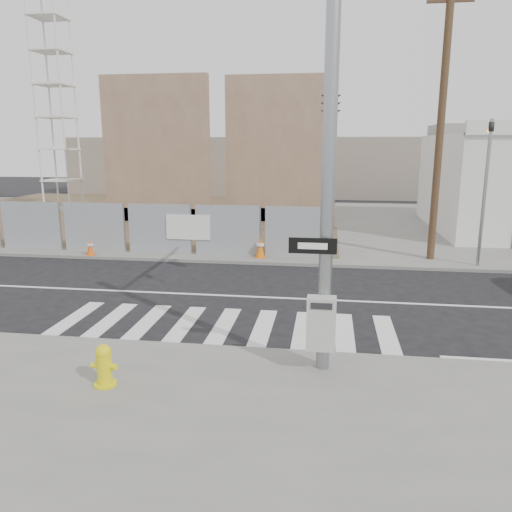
# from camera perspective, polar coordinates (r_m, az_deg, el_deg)

# --- Properties ---
(ground) EXTENTS (100.00, 100.00, 0.00)m
(ground) POSITION_cam_1_polar(r_m,az_deg,el_deg) (15.03, -1.75, -4.63)
(ground) COLOR black
(ground) RESTS_ON ground
(sidewalk_far) EXTENTS (50.00, 20.00, 0.12)m
(sidewalk_far) POSITION_cam_1_polar(r_m,az_deg,el_deg) (28.58, 3.12, 3.81)
(sidewalk_far) COLOR slate
(sidewalk_far) RESTS_ON ground
(signal_pole) EXTENTS (0.96, 5.87, 7.00)m
(signal_pole) POSITION_cam_1_polar(r_m,az_deg,el_deg) (12.08, 8.43, 14.01)
(signal_pole) COLOR gray
(signal_pole) RESTS_ON sidewalk_near
(far_signal_pole) EXTENTS (0.16, 0.20, 5.60)m
(far_signal_pole) POSITION_cam_1_polar(r_m,az_deg,el_deg) (19.53, 24.87, 8.64)
(far_signal_pole) COLOR gray
(far_signal_pole) RESTS_ON sidewalk_far
(chain_link_fence) EXTENTS (24.60, 0.04, 2.00)m
(chain_link_fence) POSITION_cam_1_polar(r_m,az_deg,el_deg) (23.10, -24.70, 3.19)
(chain_link_fence) COLOR gray
(chain_link_fence) RESTS_ON sidewalk_far
(concrete_wall_left) EXTENTS (6.00, 1.30, 8.00)m
(concrete_wall_left) POSITION_cam_1_polar(r_m,az_deg,el_deg) (28.84, -11.19, 10.30)
(concrete_wall_left) COLOR brown
(concrete_wall_left) RESTS_ON sidewalk_far
(concrete_wall_right) EXTENTS (5.50, 1.30, 8.00)m
(concrete_wall_right) POSITION_cam_1_polar(r_m,az_deg,el_deg) (28.38, 2.20, 10.49)
(concrete_wall_right) COLOR brown
(concrete_wall_right) RESTS_ON sidewalk_far
(crane_tower) EXTENTS (2.60, 2.60, 18.15)m
(crane_tower) POSITION_cam_1_polar(r_m,az_deg,el_deg) (36.00, -22.21, 19.09)
(crane_tower) COLOR slate
(crane_tower) RESTS_ON sidewalk_far
(utility_pole_right) EXTENTS (1.60, 0.28, 10.00)m
(utility_pole_right) POSITION_cam_1_polar(r_m,az_deg,el_deg) (20.03, 20.37, 14.03)
(utility_pole_right) COLOR brown
(utility_pole_right) RESTS_ON sidewalk_far
(fire_hydrant) EXTENTS (0.51, 0.50, 0.80)m
(fire_hydrant) POSITION_cam_1_polar(r_m,az_deg,el_deg) (9.76, -16.97, -11.85)
(fire_hydrant) COLOR yellow
(fire_hydrant) RESTS_ON sidewalk_near
(traffic_cone_c) EXTENTS (0.42, 0.42, 0.65)m
(traffic_cone_c) POSITION_cam_1_polar(r_m,az_deg,el_deg) (20.98, -18.42, 0.96)
(traffic_cone_c) COLOR #F3550C
(traffic_cone_c) RESTS_ON sidewalk_far
(traffic_cone_d) EXTENTS (0.52, 0.52, 0.79)m
(traffic_cone_d) POSITION_cam_1_polar(r_m,az_deg,el_deg) (19.50, 0.48, 0.96)
(traffic_cone_d) COLOR orange
(traffic_cone_d) RESTS_ON sidewalk_far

